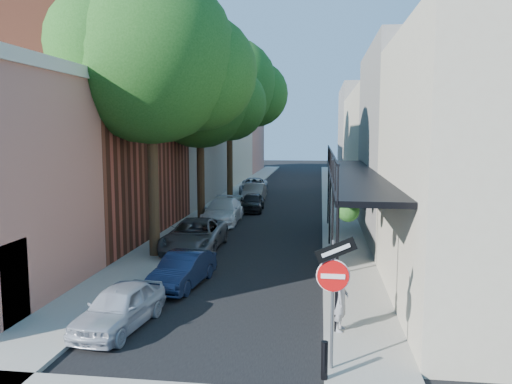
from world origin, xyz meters
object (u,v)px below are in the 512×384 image
(parked_car_e, at_px, (252,202))
(oak_near, at_px, (163,61))
(sign_post, at_px, (333,281))
(oak_far, at_px, (236,88))
(parked_car_f, at_px, (254,193))
(bollard, at_px, (325,360))
(parked_car_b, at_px, (183,270))
(pedestrian, at_px, (341,300))
(parked_car_a, at_px, (120,307))
(oak_mid, at_px, (207,96))
(parked_car_c, at_px, (195,236))
(parked_car_g, at_px, (254,186))
(parked_car_d, at_px, (223,211))

(parked_car_e, bearing_deg, oak_near, -101.56)
(sign_post, xyz_separation_m, oak_far, (-6.51, 26.30, 6.22))
(sign_post, xyz_separation_m, parked_car_f, (-5.07, 25.54, -1.36))
(sign_post, height_order, bollard, sign_post)
(oak_near, height_order, parked_car_b, oak_near)
(parked_car_e, distance_m, pedestrian, 19.88)
(bollard, xyz_separation_m, parked_car_b, (-4.63, 5.97, 0.04))
(oak_far, xyz_separation_m, parked_car_a, (1.06, -24.49, -7.68))
(oak_mid, bearing_deg, parked_car_c, -82.18)
(parked_car_g, distance_m, pedestrian, 28.77)
(oak_near, relative_size, oak_far, 0.96)
(parked_car_g, bearing_deg, parked_car_c, -94.33)
(parked_car_e, distance_m, parked_car_f, 4.19)
(parked_car_g, height_order, pedestrian, pedestrian)
(oak_near, bearing_deg, parked_car_a, -81.83)
(oak_mid, distance_m, oak_far, 9.12)
(oak_mid, height_order, parked_car_e, oak_mid)
(oak_mid, relative_size, parked_car_d, 2.17)
(parked_car_a, height_order, parked_car_e, parked_car_e)
(pedestrian, bearing_deg, parked_car_e, 25.21)
(oak_near, distance_m, oak_mid, 8.01)
(oak_far, height_order, parked_car_e, oak_far)
(parked_car_d, bearing_deg, bollard, -73.55)
(sign_post, relative_size, oak_mid, 0.29)
(parked_car_a, distance_m, pedestrian, 5.73)
(parked_car_a, xyz_separation_m, pedestrian, (5.71, 0.31, 0.35))
(parked_car_g, bearing_deg, pedestrian, -82.60)
(parked_car_a, bearing_deg, parked_car_c, 98.01)
(parked_car_c, height_order, parked_car_d, parked_car_d)
(parked_car_a, height_order, parked_car_c, parked_car_c)
(parked_car_c, bearing_deg, oak_far, 91.83)
(oak_far, xyz_separation_m, parked_car_d, (0.81, -9.31, -7.58))
(oak_near, bearing_deg, parked_car_e, 81.18)
(parked_car_d, height_order, parked_car_f, parked_car_d)
(sign_post, bearing_deg, bollard, -108.56)
(parked_car_a, relative_size, pedestrian, 2.10)
(oak_mid, height_order, parked_car_d, oak_mid)
(sign_post, height_order, pedestrian, sign_post)
(sign_post, distance_m, parked_car_d, 17.97)
(parked_car_a, distance_m, parked_car_b, 3.75)
(oak_mid, distance_m, parked_car_f, 10.56)
(parked_car_d, height_order, parked_car_e, parked_car_d)
(parked_car_d, xyz_separation_m, parked_car_e, (1.06, 4.39, -0.09))
(bollard, height_order, parked_car_c, parked_car_c)
(oak_far, xyz_separation_m, parked_car_f, (1.44, -0.76, -7.58))
(oak_near, xyz_separation_m, parked_car_f, (1.45, 16.25, -7.21))
(oak_near, bearing_deg, pedestrian, -46.59)
(oak_near, bearing_deg, parked_car_d, 83.92)
(oak_near, xyz_separation_m, parked_car_c, (0.90, 1.08, -7.20))
(oak_far, relative_size, parked_car_b, 3.49)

